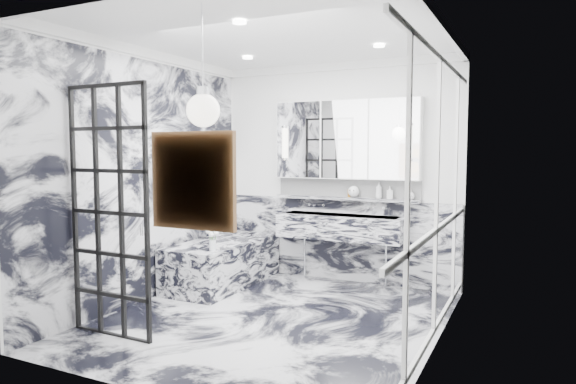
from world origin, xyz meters
The scene contains 25 objects.
floor centered at (0.00, 0.00, 0.00)m, with size 3.60×3.60×0.00m, color silver.
ceiling centered at (0.00, 0.00, 2.80)m, with size 3.60×3.60×0.00m, color white.
wall_back centered at (0.00, 1.80, 1.40)m, with size 3.60×3.60×0.00m, color white.
wall_front centered at (0.00, -1.80, 1.40)m, with size 3.60×3.60×0.00m, color white.
wall_left centered at (-1.60, 0.00, 1.40)m, with size 3.60×3.60×0.00m, color white.
wall_right centered at (1.60, 0.00, 1.40)m, with size 3.60×3.60×0.00m, color white.
marble_clad_back centered at (0.00, 1.78, 0.53)m, with size 3.18×0.05×1.05m, color silver.
marble_clad_left centered at (-1.59, 0.00, 1.34)m, with size 0.02×3.56×2.68m, color silver.
panel_molding centered at (1.58, 0.00, 1.30)m, with size 0.03×3.40×2.30m, color white.
soap_bottle_a centered at (0.59, 1.71, 1.19)m, with size 0.08×0.08×0.20m, color #8C5919.
soap_bottle_b centered at (0.73, 1.71, 1.17)m, with size 0.07×0.07×0.16m, color #4C4C51.
soap_bottle_c centered at (0.98, 1.71, 1.16)m, with size 0.11×0.11×0.14m, color silver.
face_pot centered at (0.26, 1.71, 1.17)m, with size 0.14×0.14×0.14m, color white.
amber_bottle centered at (0.20, 1.71, 1.14)m, with size 0.04×0.04×0.10m, color #8C5919.
flower_vase centered at (-0.95, 0.34, 0.61)m, with size 0.07×0.07×0.12m, color silver.
crittall_door centered at (-1.10, -1.06, 1.13)m, with size 0.88×0.04×2.26m, color black, non-canonical shape.
artwork centered at (0.34, -1.76, 1.49)m, with size 0.53×0.05×0.53m, color #B68312.
pendant_light centered at (0.12, -1.32, 1.98)m, with size 0.25×0.25×0.25m, color white.
trough_sink centered at (0.15, 1.55, 0.73)m, with size 1.60×0.45×0.30m, color silver.
ledge centered at (0.15, 1.72, 1.07)m, with size 1.90×0.14×0.04m, color silver.
subway_tile centered at (0.15, 1.78, 1.21)m, with size 1.90×0.03×0.23m, color white.
mirror_cabinet centered at (0.15, 1.73, 1.82)m, with size 1.90×0.16×1.00m, color white.
sconce_left centered at (-0.67, 1.63, 1.78)m, with size 0.07×0.07×0.40m, color white.
sconce_right centered at (0.97, 1.63, 1.78)m, with size 0.07×0.07×0.40m, color white.
bathtub centered at (-1.18, 0.90, 0.28)m, with size 0.75×1.65×0.55m, color silver.
Camera 1 is at (2.34, -4.46, 1.69)m, focal length 32.00 mm.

